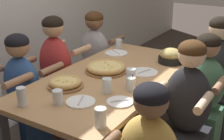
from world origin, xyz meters
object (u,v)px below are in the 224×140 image
object	(u,v)px
drinking_glass_d	(119,44)
diner_near_right	(214,82)
diner_near_midright	(202,100)
skillet_bowl	(171,56)
empty_plate_d	(81,102)
drinking_glass_b	(131,78)
diner_far_midleft	(24,99)
pizza_board_main	(106,68)
drinking_glass_a	(58,98)
empty_plate_a	(144,72)
diner_far_right	(95,62)
drinking_glass_c	(107,87)
pizza_board_second	(65,83)
drinking_glass_e	(22,98)
drinking_glass_f	(101,119)
empty_plate_b	(120,102)
cocktail_glass_blue	(131,85)
diner_near_center	(186,119)
diner_far_center	(57,79)
empty_plate_c	(116,53)

from	to	relation	value
drinking_glass_d	diner_near_right	distance (m)	1.07
diner_near_midright	skillet_bowl	bearing A→B (deg)	-24.83
empty_plate_d	diner_near_midright	xyz separation A→B (m)	(0.96, -0.60, -0.23)
drinking_glass_b	diner_far_midleft	distance (m)	1.02
pizza_board_main	diner_near_midright	size ratio (longest dim) A/B	0.33
drinking_glass_a	diner_near_right	bearing A→B (deg)	-26.72
empty_plate_a	diner_far_right	distance (m)	1.07
drinking_glass_b	diner_far_right	bearing A→B (deg)	47.85
drinking_glass_c	diner_far_right	distance (m)	1.38
empty_plate_a	pizza_board_second	bearing A→B (deg)	146.80
drinking_glass_a	drinking_glass_e	world-z (taller)	drinking_glass_e
drinking_glass_b	diner_far_right	xyz separation A→B (m)	(0.84, 0.93, -0.28)
skillet_bowl	diner_far_midleft	world-z (taller)	diner_far_midleft
drinking_glass_e	diner_near_right	size ratio (longest dim) A/B	0.11
drinking_glass_f	diner_near_right	bearing A→B (deg)	-11.11
drinking_glass_a	empty_plate_b	bearing A→B (deg)	-55.81
drinking_glass_a	diner_far_midleft	bearing A→B (deg)	68.09
empty_plate_a	cocktail_glass_blue	xyz separation A→B (m)	(-0.39, -0.08, 0.04)
drinking_glass_a	diner_near_center	world-z (taller)	diner_near_center
pizza_board_main	diner_far_right	world-z (taller)	diner_far_right
skillet_bowl	cocktail_glass_blue	bearing A→B (deg)	178.69
diner_far_center	drinking_glass_d	bearing A→B (deg)	64.48
diner_far_right	drinking_glass_e	bearing A→B (deg)	-73.49
skillet_bowl	diner_near_center	xyz separation A→B (m)	(-0.61, -0.38, -0.27)
skillet_bowl	diner_far_midleft	distance (m)	1.42
empty_plate_a	diner_near_right	distance (m)	0.78
empty_plate_c	diner_near_center	size ratio (longest dim) A/B	0.21
pizza_board_second	skillet_bowl	distance (m)	1.10
drinking_glass_e	drinking_glass_f	world-z (taller)	drinking_glass_e
drinking_glass_a	diner_near_right	xyz separation A→B (m)	(1.44, -0.72, -0.23)
diner_far_right	drinking_glass_a	bearing A→B (deg)	-65.04
empty_plate_a	empty_plate_d	size ratio (longest dim) A/B	1.13
empty_plate_c	drinking_glass_d	size ratio (longest dim) A/B	2.32
diner_far_center	drinking_glass_a	bearing A→B (deg)	-47.57
cocktail_glass_blue	drinking_glass_a	bearing A→B (deg)	145.59
diner_near_right	diner_far_center	bearing A→B (deg)	28.04
empty_plate_c	diner_near_center	xyz separation A→B (m)	(-0.58, -0.97, -0.21)
empty_plate_a	drinking_glass_e	bearing A→B (deg)	156.54
empty_plate_c	drinking_glass_d	xyz separation A→B (m)	(0.18, 0.07, 0.04)
empty_plate_b	empty_plate_d	bearing A→B (deg)	121.32
cocktail_glass_blue	drinking_glass_f	bearing A→B (deg)	-170.19
diner_far_midleft	diner_far_center	xyz separation A→B (m)	(0.45, 0.00, 0.04)
pizza_board_second	drinking_glass_f	bearing A→B (deg)	-121.99
pizza_board_main	drinking_glass_f	distance (m)	0.94
drinking_glass_a	drinking_glass_e	bearing A→B (deg)	128.45
diner_near_center	cocktail_glass_blue	bearing A→B (deg)	20.99
drinking_glass_b	drinking_glass_d	bearing A→B (deg)	35.76
pizza_board_second	drinking_glass_b	world-z (taller)	drinking_glass_b
drinking_glass_a	diner_near_right	distance (m)	1.63
cocktail_glass_blue	diner_far_center	size ratio (longest dim) A/B	0.11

